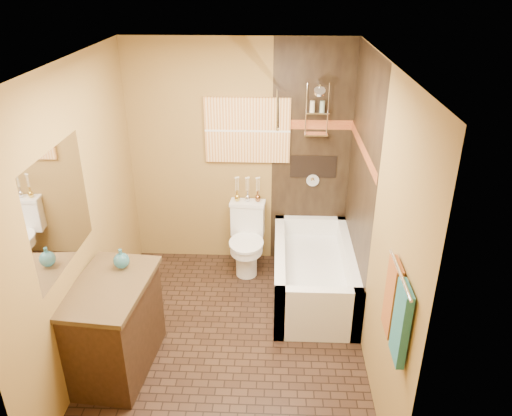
# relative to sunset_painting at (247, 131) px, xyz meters

# --- Properties ---
(floor) EXTENTS (3.00, 3.00, 0.00)m
(floor) POSITION_rel_sunset_painting_xyz_m (-0.09, -1.48, -1.55)
(floor) COLOR black
(floor) RESTS_ON ground
(wall_left) EXTENTS (0.02, 3.00, 2.50)m
(wall_left) POSITION_rel_sunset_painting_xyz_m (-1.29, -1.48, -0.30)
(wall_left) COLOR olive
(wall_left) RESTS_ON floor
(wall_right) EXTENTS (0.02, 3.00, 2.50)m
(wall_right) POSITION_rel_sunset_painting_xyz_m (1.11, -1.48, -0.30)
(wall_right) COLOR olive
(wall_right) RESTS_ON floor
(wall_back) EXTENTS (2.40, 0.02, 2.50)m
(wall_back) POSITION_rel_sunset_painting_xyz_m (-0.09, 0.02, -0.30)
(wall_back) COLOR olive
(wall_back) RESTS_ON floor
(wall_front) EXTENTS (2.40, 0.02, 2.50)m
(wall_front) POSITION_rel_sunset_painting_xyz_m (-0.09, -2.98, -0.30)
(wall_front) COLOR olive
(wall_front) RESTS_ON floor
(ceiling) EXTENTS (3.00, 3.00, 0.00)m
(ceiling) POSITION_rel_sunset_painting_xyz_m (-0.09, -1.48, 0.95)
(ceiling) COLOR silver
(ceiling) RESTS_ON wall_back
(alcove_tile_back) EXTENTS (0.85, 0.01, 2.50)m
(alcove_tile_back) POSITION_rel_sunset_painting_xyz_m (0.69, 0.01, -0.30)
(alcove_tile_back) COLOR black
(alcove_tile_back) RESTS_ON wall_back
(alcove_tile_right) EXTENTS (0.01, 1.50, 2.50)m
(alcove_tile_right) POSITION_rel_sunset_painting_xyz_m (1.10, -0.73, -0.30)
(alcove_tile_right) COLOR black
(alcove_tile_right) RESTS_ON wall_right
(mosaic_band_back) EXTENTS (0.85, 0.01, 0.10)m
(mosaic_band_back) POSITION_rel_sunset_painting_xyz_m (0.69, 0.00, 0.07)
(mosaic_band_back) COLOR maroon
(mosaic_band_back) RESTS_ON alcove_tile_back
(mosaic_band_right) EXTENTS (0.01, 1.50, 0.10)m
(mosaic_band_right) POSITION_rel_sunset_painting_xyz_m (1.09, -0.73, 0.07)
(mosaic_band_right) COLOR maroon
(mosaic_band_right) RESTS_ON alcove_tile_right
(alcove_niche) EXTENTS (0.50, 0.01, 0.25)m
(alcove_niche) POSITION_rel_sunset_painting_xyz_m (0.71, 0.01, -0.40)
(alcove_niche) COLOR black
(alcove_niche) RESTS_ON alcove_tile_back
(shower_fixtures) EXTENTS (0.24, 0.33, 1.16)m
(shower_fixtures) POSITION_rel_sunset_painting_xyz_m (0.71, -0.10, 0.12)
(shower_fixtures) COLOR silver
(shower_fixtures) RESTS_ON floor
(curtain_rod) EXTENTS (0.03, 1.55, 0.03)m
(curtain_rod) POSITION_rel_sunset_painting_xyz_m (0.31, -0.73, 0.47)
(curtain_rod) COLOR silver
(curtain_rod) RESTS_ON wall_back
(towel_bar) EXTENTS (0.02, 0.55, 0.02)m
(towel_bar) POSITION_rel_sunset_painting_xyz_m (1.06, -2.53, -0.10)
(towel_bar) COLOR silver
(towel_bar) RESTS_ON wall_right
(towel_teal) EXTENTS (0.05, 0.22, 0.52)m
(towel_teal) POSITION_rel_sunset_painting_xyz_m (1.07, -2.66, -0.37)
(towel_teal) COLOR #1E5E66
(towel_teal) RESTS_ON towel_bar
(towel_rust) EXTENTS (0.05, 0.22, 0.52)m
(towel_rust) POSITION_rel_sunset_painting_xyz_m (1.07, -2.40, -0.37)
(towel_rust) COLOR brown
(towel_rust) RESTS_ON towel_bar
(sunset_painting) EXTENTS (0.90, 0.04, 0.70)m
(sunset_painting) POSITION_rel_sunset_painting_xyz_m (0.00, 0.00, 0.00)
(sunset_painting) COLOR #C5732E
(sunset_painting) RESTS_ON wall_back
(vanity_mirror) EXTENTS (0.01, 1.00, 0.90)m
(vanity_mirror) POSITION_rel_sunset_painting_xyz_m (-1.28, -1.84, -0.05)
(vanity_mirror) COLOR white
(vanity_mirror) RESTS_ON wall_left
(bathtub) EXTENTS (0.80, 1.50, 0.55)m
(bathtub) POSITION_rel_sunset_painting_xyz_m (0.71, -0.73, -1.33)
(bathtub) COLOR white
(bathtub) RESTS_ON floor
(toilet) EXTENTS (0.40, 0.59, 0.76)m
(toilet) POSITION_rel_sunset_painting_xyz_m (-0.00, -0.26, -1.16)
(toilet) COLOR white
(toilet) RESTS_ON floor
(vanity) EXTENTS (0.67, 1.00, 0.84)m
(vanity) POSITION_rel_sunset_painting_xyz_m (-1.01, -1.84, -1.13)
(vanity) COLOR black
(vanity) RESTS_ON floor
(teal_bottle) EXTENTS (0.18, 0.18, 0.21)m
(teal_bottle) POSITION_rel_sunset_painting_xyz_m (-0.96, -1.59, -0.62)
(teal_bottle) COLOR #276977
(teal_bottle) RESTS_ON vanity
(bud_vases) EXTENTS (0.29, 0.06, 0.28)m
(bud_vases) POSITION_rel_sunset_painting_xyz_m (-0.00, -0.09, -0.63)
(bud_vases) COLOR gold
(bud_vases) RESTS_ON toilet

